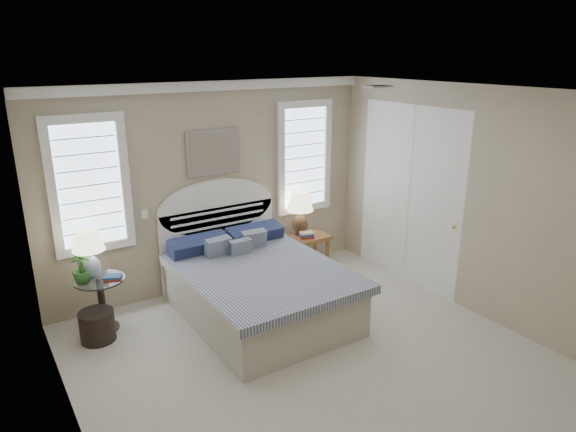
# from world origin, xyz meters

# --- Properties ---
(floor) EXTENTS (4.50, 5.00, 0.01)m
(floor) POSITION_xyz_m (0.00, 0.00, 0.00)
(floor) COLOR #BEB3A2
(floor) RESTS_ON ground
(ceiling) EXTENTS (4.50, 5.00, 0.01)m
(ceiling) POSITION_xyz_m (0.00, 0.00, 2.70)
(ceiling) COLOR white
(ceiling) RESTS_ON wall_back
(wall_back) EXTENTS (4.50, 0.02, 2.70)m
(wall_back) POSITION_xyz_m (0.00, 2.50, 1.35)
(wall_back) COLOR #BCAD8D
(wall_back) RESTS_ON floor
(wall_left) EXTENTS (0.02, 5.00, 2.70)m
(wall_left) POSITION_xyz_m (-2.25, 0.00, 1.35)
(wall_left) COLOR #BCAD8D
(wall_left) RESTS_ON floor
(wall_right) EXTENTS (0.02, 5.00, 2.70)m
(wall_right) POSITION_xyz_m (2.25, 0.00, 1.35)
(wall_right) COLOR #BCAD8D
(wall_right) RESTS_ON floor
(crown_molding) EXTENTS (4.50, 0.08, 0.12)m
(crown_molding) POSITION_xyz_m (0.00, 2.46, 2.64)
(crown_molding) COLOR white
(crown_molding) RESTS_ON wall_back
(hvac_vent) EXTENTS (0.30, 0.20, 0.02)m
(hvac_vent) POSITION_xyz_m (1.20, 0.80, 2.68)
(hvac_vent) COLOR #B2B2B2
(hvac_vent) RESTS_ON ceiling
(switch_plate) EXTENTS (0.08, 0.01, 0.12)m
(switch_plate) POSITION_xyz_m (-0.95, 2.48, 1.15)
(switch_plate) COLOR white
(switch_plate) RESTS_ON wall_back
(window_left) EXTENTS (0.90, 0.06, 1.60)m
(window_left) POSITION_xyz_m (-1.55, 2.48, 1.60)
(window_left) COLOR silver
(window_left) RESTS_ON wall_back
(window_right) EXTENTS (0.90, 0.06, 1.60)m
(window_right) POSITION_xyz_m (1.40, 2.48, 1.60)
(window_right) COLOR silver
(window_right) RESTS_ON wall_back
(painting) EXTENTS (0.74, 0.04, 0.58)m
(painting) POSITION_xyz_m (0.00, 2.46, 1.82)
(painting) COLOR silver
(painting) RESTS_ON wall_back
(closet_door) EXTENTS (0.02, 1.80, 2.40)m
(closet_door) POSITION_xyz_m (2.23, 1.20, 1.20)
(closet_door) COLOR white
(closet_door) RESTS_ON floor
(bed) EXTENTS (1.72, 2.28, 1.47)m
(bed) POSITION_xyz_m (0.00, 1.46, 0.39)
(bed) COLOR #B8B1A1
(bed) RESTS_ON floor
(side_table_left) EXTENTS (0.56, 0.56, 0.63)m
(side_table_left) POSITION_xyz_m (-1.65, 2.05, 0.39)
(side_table_left) COLOR black
(side_table_left) RESTS_ON floor
(nightstand_right) EXTENTS (0.50, 0.40, 0.53)m
(nightstand_right) POSITION_xyz_m (1.30, 2.15, 0.39)
(nightstand_right) COLOR #9D6A33
(nightstand_right) RESTS_ON floor
(floor_pot) EXTENTS (0.50, 0.50, 0.34)m
(floor_pot) POSITION_xyz_m (-1.77, 1.85, 0.17)
(floor_pot) COLOR black
(floor_pot) RESTS_ON floor
(lamp_left) EXTENTS (0.37, 0.37, 0.58)m
(lamp_left) POSITION_xyz_m (-1.71, 2.11, 0.98)
(lamp_left) COLOR white
(lamp_left) RESTS_ON side_table_left
(lamp_right) EXTENTS (0.47, 0.47, 0.62)m
(lamp_right) POSITION_xyz_m (1.20, 2.28, 0.91)
(lamp_right) COLOR black
(lamp_right) RESTS_ON nightstand_right
(potted_plant) EXTENTS (0.21, 0.21, 0.36)m
(potted_plant) POSITION_xyz_m (-1.82, 2.03, 0.81)
(potted_plant) COLOR #2F7531
(potted_plant) RESTS_ON side_table_left
(books_left) EXTENTS (0.24, 0.20, 0.05)m
(books_left) POSITION_xyz_m (-1.53, 1.93, 0.66)
(books_left) COLOR #A32E28
(books_left) RESTS_ON side_table_left
(books_right) EXTENTS (0.24, 0.20, 0.08)m
(books_right) POSITION_xyz_m (1.20, 2.10, 0.57)
(books_right) COLOR #A32E28
(books_right) RESTS_ON nightstand_right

